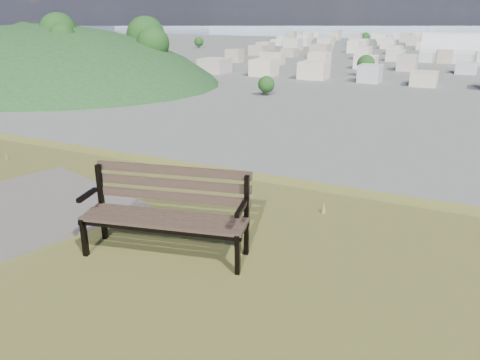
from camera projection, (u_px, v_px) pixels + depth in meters
The scene contains 8 objects.
park_bench at pixel (167, 207), 5.44m from camera, with size 2.01×1.03×1.00m.
grass_tufts at pixel (6, 287), 4.68m from camera, with size 12.49×7.38×0.28m.
arena at pixel (470, 53), 269.96m from camera, with size 53.22×23.40×22.27m.
green_wooded_hill at pixel (43, 81), 199.42m from camera, with size 181.38×145.10×90.69m.
city_blocks at pixel (469, 47), 346.13m from camera, with size 395.00×361.00×7.00m.
city_trees at pixel (421, 51), 292.67m from camera, with size 406.52×387.20×9.98m.
bay_water at pixel (475, 30), 775.23m from camera, with size 2400.00×700.00×0.12m, color #8499A8.
far_hills at pixel (453, 13), 1217.36m from camera, with size 2050.00×340.00×60.00m.
Camera 1 is at (4.01, -2.86, 27.71)m, focal length 35.00 mm.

